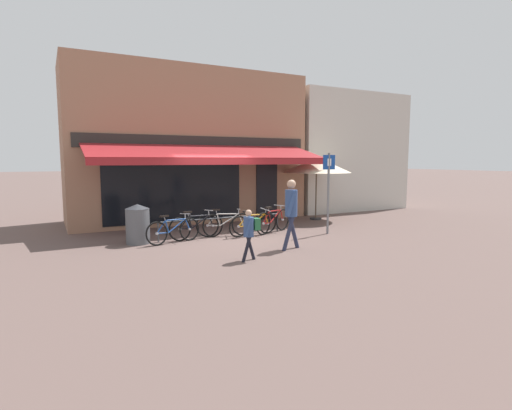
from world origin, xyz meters
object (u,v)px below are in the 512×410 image
object	(u,v)px
parking_sign	(328,185)
bicycle_blue	(173,230)
bicycle_black	(197,226)
bicycle_orange	(253,224)
pedestrian_child	(250,229)
bicycle_silver	(225,224)
bicycle_red	(273,221)
litter_bin	(138,224)
cafe_parasol	(317,165)
pedestrian_adult	(291,206)

from	to	relation	value
parking_sign	bicycle_blue	bearing A→B (deg)	169.16
bicycle_black	bicycle_blue	bearing A→B (deg)	-169.84
bicycle_black	bicycle_orange	distance (m)	1.71
bicycle_blue	pedestrian_child	size ratio (longest dim) A/B	1.40
bicycle_blue	bicycle_silver	world-z (taller)	bicycle_silver
bicycle_silver	bicycle_red	distance (m)	1.57
bicycle_red	parking_sign	xyz separation A→B (m)	(1.39, -0.95, 1.14)
bicycle_black	bicycle_silver	xyz separation A→B (m)	(0.89, 0.01, -0.00)
litter_bin	cafe_parasol	world-z (taller)	cafe_parasol
pedestrian_adult	cafe_parasol	size ratio (longest dim) A/B	0.69
pedestrian_adult	litter_bin	size ratio (longest dim) A/B	1.65
bicycle_red	pedestrian_child	bearing A→B (deg)	-152.40
pedestrian_adult	pedestrian_child	distance (m)	1.59
pedestrian_child	parking_sign	size ratio (longest dim) A/B	0.47
bicycle_silver	bicycle_red	world-z (taller)	bicycle_red
bicycle_red	pedestrian_adult	xyz separation A→B (m)	(-0.78, -2.23, 0.73)
pedestrian_child	litter_bin	xyz separation A→B (m)	(-1.86, 3.07, -0.19)
cafe_parasol	litter_bin	bearing A→B (deg)	-168.79
bicycle_blue	parking_sign	world-z (taller)	parking_sign
bicycle_silver	pedestrian_adult	xyz separation A→B (m)	(0.78, -2.40, 0.74)
bicycle_black	bicycle_silver	distance (m)	0.89
bicycle_orange	bicycle_red	size ratio (longest dim) A/B	1.07
bicycle_black	bicycle_red	xyz separation A→B (m)	(2.45, -0.16, 0.01)
bicycle_blue	pedestrian_adult	bearing A→B (deg)	-56.58
pedestrian_child	parking_sign	xyz separation A→B (m)	(3.61, 1.82, 0.78)
litter_bin	pedestrian_child	bearing A→B (deg)	-58.87
bicycle_orange	pedestrian_adult	size ratio (longest dim) A/B	0.96
bicycle_red	bicycle_orange	bearing A→B (deg)	166.87
bicycle_blue	pedestrian_child	xyz separation A→B (m)	(0.98, -2.70, 0.38)
bicycle_red	pedestrian_adult	size ratio (longest dim) A/B	0.90
litter_bin	parking_sign	xyz separation A→B (m)	(5.47, -1.25, 0.97)
bicycle_orange	pedestrian_child	size ratio (longest dim) A/B	1.46
bicycle_blue	bicycle_black	xyz separation A→B (m)	(0.75, 0.23, 0.02)
bicycle_blue	bicycle_red	bearing A→B (deg)	-13.56
pedestrian_adult	parking_sign	world-z (taller)	parking_sign
bicycle_orange	parking_sign	bearing A→B (deg)	-26.98
bicycle_orange	bicycle_red	distance (m)	0.78
pedestrian_child	litter_bin	bearing A→B (deg)	-56.05
bicycle_silver	bicycle_black	bearing A→B (deg)	-164.00
bicycle_orange	litter_bin	xyz separation A→B (m)	(-3.31, 0.44, 0.19)
pedestrian_child	litter_bin	distance (m)	3.59
bicycle_blue	cafe_parasol	world-z (taller)	cafe_parasol
parking_sign	cafe_parasol	distance (m)	3.06
bicycle_silver	bicycle_blue	bearing A→B (deg)	-156.13
parking_sign	cafe_parasol	bearing A→B (deg)	60.67
bicycle_silver	pedestrian_adult	world-z (taller)	pedestrian_adult
bicycle_silver	pedestrian_child	distance (m)	3.04
bicycle_silver	litter_bin	size ratio (longest dim) A/B	1.58
bicycle_black	parking_sign	size ratio (longest dim) A/B	0.70
bicycle_blue	litter_bin	world-z (taller)	litter_bin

